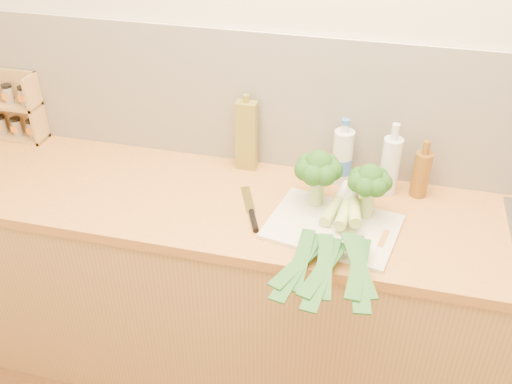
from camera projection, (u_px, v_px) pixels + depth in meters
room_shell at (314, 107)px, 2.14m from camera, size 3.50×3.50×3.50m
counter at (292, 299)px, 2.31m from camera, size 3.20×0.62×0.90m
chopping_board at (333, 227)px, 1.96m from camera, size 0.48×0.39×0.01m
broccoli_left at (318, 169)px, 1.98m from camera, size 0.17×0.17×0.22m
broccoli_right at (370, 182)px, 1.93m from camera, size 0.15×0.15×0.21m
leek_front at (324, 223)px, 1.93m from camera, size 0.19×0.67×0.04m
leek_mid at (339, 228)px, 1.88m from camera, size 0.12×0.66×0.04m
leek_back at (355, 226)px, 1.86m from camera, size 0.15×0.64×0.04m
chefs_knife at (252, 215)px, 2.01m from camera, size 0.14×0.28×0.02m
spice_rack at (14, 109)px, 2.44m from camera, size 0.25×0.10×0.30m
oil_tin at (247, 135)px, 2.22m from camera, size 0.08×0.05×0.32m
glass_bottle at (390, 165)px, 2.09m from camera, size 0.07×0.07×0.28m
amber_bottle at (421, 173)px, 2.08m from camera, size 0.06×0.06×0.23m
water_bottle at (342, 158)px, 2.15m from camera, size 0.08×0.08×0.25m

